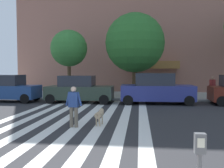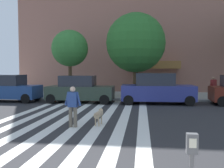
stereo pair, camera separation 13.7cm
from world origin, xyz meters
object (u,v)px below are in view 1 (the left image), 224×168
at_px(street_tree_nearest, 69,49).
at_px(pedestrian_bystander, 212,86).
at_px(parked_car_near_curb, 6,89).
at_px(dog_on_leash, 100,114).
at_px(parked_car_third_in_line, 156,89).
at_px(pedestrian_dog_walker, 74,104).
at_px(street_tree_middle, 135,43).
at_px(parked_car_behind_first, 79,90).

relative_size(street_tree_nearest, pedestrian_bystander, 3.30).
distance_m(parked_car_near_curb, dog_on_leash, 10.51).
distance_m(parked_car_third_in_line, pedestrian_dog_walker, 8.29).
bearing_deg(parked_car_near_curb, parked_car_third_in_line, -0.02).
height_order(parked_car_near_curb, parked_car_third_in_line, parked_car_third_in_line).
relative_size(street_tree_nearest, dog_on_leash, 5.25).
xyz_separation_m(street_tree_middle, dog_on_leash, (-1.27, -9.55, -3.95)).
distance_m(parked_car_third_in_line, dog_on_leash, 7.42).
bearing_deg(street_tree_middle, pedestrian_dog_walker, -102.47).
bearing_deg(parked_car_near_curb, parked_car_behind_first, -0.02).
bearing_deg(street_tree_middle, street_tree_nearest, 176.19).
height_order(street_tree_middle, dog_on_leash, street_tree_middle).
distance_m(parked_car_behind_first, parked_car_third_in_line, 5.34).
xyz_separation_m(parked_car_near_curb, pedestrian_dog_walker, (6.99, -7.39, -0.01)).
xyz_separation_m(parked_car_behind_first, street_tree_nearest, (-1.58, 3.05, 3.14)).
bearing_deg(parked_car_behind_first, parked_car_near_curb, 179.98).
bearing_deg(dog_on_leash, pedestrian_bystander, 52.03).
relative_size(street_tree_middle, pedestrian_bystander, 4.01).
xyz_separation_m(parked_car_behind_first, pedestrian_bystander, (9.60, 2.18, 0.18)).
bearing_deg(parked_car_third_in_line, street_tree_nearest, 156.18).
relative_size(parked_car_behind_first, street_tree_nearest, 0.86).
relative_size(street_tree_middle, pedestrian_dog_walker, 4.01).
xyz_separation_m(parked_car_third_in_line, dog_on_leash, (-2.78, -6.86, -0.54)).
distance_m(parked_car_near_curb, street_tree_middle, 10.21).
xyz_separation_m(parked_car_third_in_line, pedestrian_dog_walker, (-3.75, -7.39, -0.06)).
bearing_deg(parked_car_near_curb, pedestrian_bystander, 8.24).
bearing_deg(parked_car_behind_first, parked_car_third_in_line, -0.02).
relative_size(parked_car_near_curb, pedestrian_dog_walker, 2.84).
height_order(street_tree_middle, pedestrian_dog_walker, street_tree_middle).
bearing_deg(dog_on_leash, parked_car_third_in_line, 67.93).
bearing_deg(street_tree_middle, parked_car_third_in_line, -60.63).
bearing_deg(street_tree_nearest, parked_car_behind_first, -62.57).
bearing_deg(pedestrian_bystander, parked_car_third_in_line, -152.99).
bearing_deg(pedestrian_bystander, dog_on_leash, -127.97).
relative_size(parked_car_behind_first, parked_car_third_in_line, 0.95).
bearing_deg(pedestrian_bystander, parked_car_near_curb, -171.76).
distance_m(parked_car_near_curb, pedestrian_dog_walker, 10.17).
distance_m(parked_car_behind_first, street_tree_middle, 5.84).
relative_size(parked_car_near_curb, street_tree_middle, 0.71).
bearing_deg(parked_car_behind_first, street_tree_nearest, 117.43).
xyz_separation_m(parked_car_third_in_line, street_tree_middle, (-1.52, 2.69, 3.41)).
bearing_deg(street_tree_nearest, parked_car_third_in_line, -23.82).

